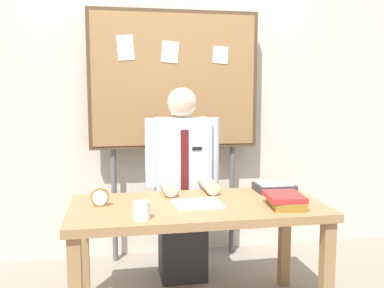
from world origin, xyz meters
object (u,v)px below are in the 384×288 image
at_px(bulletin_board, 175,83).
at_px(paper_tray, 274,187).
at_px(desk, 197,219).
at_px(coffee_mug, 142,211).
at_px(book_stack, 285,200).
at_px(open_notebook, 198,204).
at_px(person, 182,191).
at_px(desk_clock, 100,198).

relative_size(bulletin_board, paper_tray, 7.92).
distance_m(desk, coffee_mug, 0.46).
distance_m(desk, paper_tray, 0.65).
relative_size(book_stack, open_notebook, 1.00).
bearing_deg(book_stack, desk, 162.69).
bearing_deg(paper_tray, person, 150.45).
distance_m(bulletin_board, desk_clock, 1.28).
xyz_separation_m(bulletin_board, book_stack, (0.51, -1.12, -0.71)).
bearing_deg(paper_tray, book_stack, -101.82).
xyz_separation_m(person, paper_tray, (0.59, -0.33, 0.08)).
relative_size(desk, open_notebook, 5.49).
distance_m(bulletin_board, open_notebook, 1.23).
xyz_separation_m(book_stack, open_notebook, (-0.51, 0.14, -0.03)).
bearing_deg(coffee_mug, bulletin_board, 73.73).
relative_size(desk_clock, paper_tray, 0.42).
distance_m(desk_clock, paper_tray, 1.19).
relative_size(bulletin_board, coffee_mug, 20.91).
bearing_deg(desk_clock, bulletin_board, 57.11).
xyz_separation_m(desk_clock, coffee_mug, (0.23, -0.31, -0.00)).
bearing_deg(desk, paper_tray, 21.49).
relative_size(book_stack, desk_clock, 2.55).
height_order(book_stack, coffee_mug, coffee_mug).
bearing_deg(paper_tray, desk_clock, -171.35).
height_order(bulletin_board, coffee_mug, bulletin_board).
bearing_deg(open_notebook, person, 90.32).
distance_m(book_stack, desk_clock, 1.11).
height_order(desk, book_stack, book_stack).
distance_m(person, bulletin_board, 0.89).
bearing_deg(person, paper_tray, -29.55).
relative_size(open_notebook, paper_tray, 1.08).
bearing_deg(paper_tray, bulletin_board, 129.15).
relative_size(person, paper_tray, 5.54).
bearing_deg(paper_tray, coffee_mug, -152.46).
relative_size(bulletin_board, desk_clock, 18.77).
bearing_deg(desk_clock, paper_tray, 8.65).
distance_m(person, open_notebook, 0.59).
height_order(person, open_notebook, person).
xyz_separation_m(book_stack, coffee_mug, (-0.86, -0.10, 0.01)).
distance_m(coffee_mug, paper_tray, 1.07).
bearing_deg(person, coffee_mug, -113.25).
distance_m(book_stack, open_notebook, 0.52).
bearing_deg(desk, desk_clock, 174.74).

